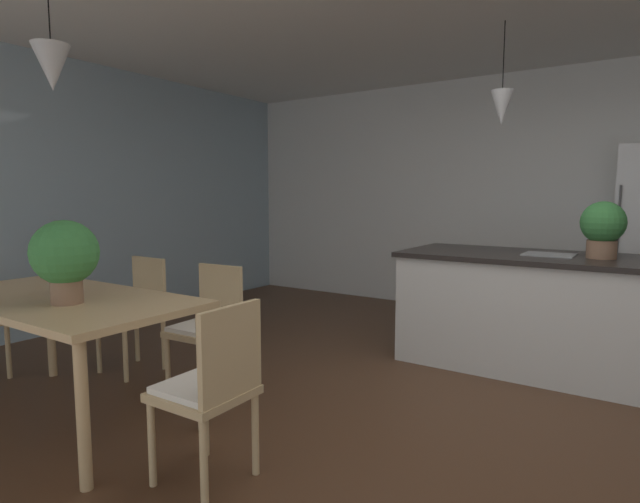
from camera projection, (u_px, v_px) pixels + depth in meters
ground_plane at (460, 438)px, 2.91m from camera, size 10.00×8.40×0.04m
wall_back_kitchen at (564, 196)px, 5.45m from camera, size 10.00×0.12×2.70m
window_wall_left_glazing at (58, 196)px, 5.00m from camera, size 0.06×8.40×2.70m
dining_table at (60, 308)px, 3.04m from camera, size 1.77×0.89×0.76m
chair_far_left at (136, 310)px, 3.95m from camera, size 0.41×0.41×0.87m
chair_kitchen_end at (211, 386)px, 2.37m from camera, size 0.40×0.40×0.87m
chair_far_right at (208, 324)px, 3.51m from camera, size 0.42×0.42×0.87m
kitchen_island at (554, 312)px, 3.93m from camera, size 2.31×0.96×0.91m
pendant_over_table at (52, 67)px, 2.95m from camera, size 0.22×0.22×0.74m
pendant_over_island_main at (502, 107)px, 4.00m from camera, size 0.17×0.17×0.79m
potted_plant_on_island at (603, 227)px, 3.69m from camera, size 0.31×0.31×0.42m
potted_plant_on_table at (65, 255)px, 2.80m from camera, size 0.36×0.36×0.46m
vase_on_dining_table at (70, 275)px, 3.13m from camera, size 0.12×0.12×0.21m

